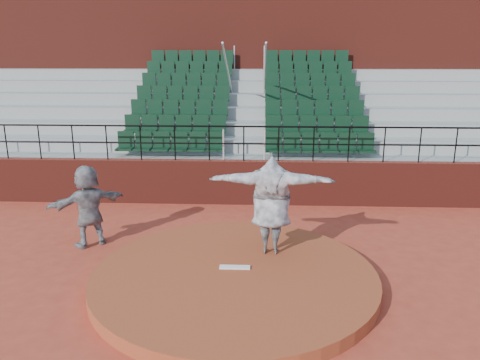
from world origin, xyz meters
The scene contains 9 objects.
ground centered at (0.00, 0.00, 0.00)m, with size 90.00×90.00×0.00m, color #AF3C27.
pitchers_mound centered at (0.00, 0.00, 0.12)m, with size 5.50×5.50×0.25m, color #9D4123.
pitching_rubber centered at (0.00, 0.15, 0.27)m, with size 0.60×0.15×0.03m, color white.
boundary_wall centered at (0.00, 5.00, 0.65)m, with size 24.00×0.30×1.30m, color maroon.
wall_railing centered at (0.00, 5.00, 2.03)m, with size 24.04×0.05×1.03m.
seating_deck centered at (0.00, 8.65, 1.44)m, with size 24.00×5.97×4.63m.
press_box_facade centered at (0.00, 12.60, 3.55)m, with size 24.00×3.00×7.10m, color maroon.
pitcher centered at (0.71, 0.97, 1.29)m, with size 2.55×0.69×2.07m, color black.
fielder centered at (-3.44, 1.74, 0.96)m, with size 1.77×0.56×1.91m, color black.
Camera 1 is at (0.47, -8.24, 4.34)m, focal length 35.00 mm.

